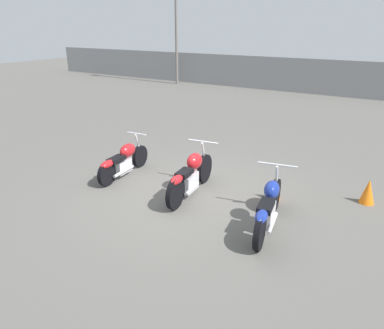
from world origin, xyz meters
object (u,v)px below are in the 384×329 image
(traffic_cone_near, at_px, (368,191))
(traffic_cone_far, at_px, (274,189))
(motorcycle_slot_2, at_px, (269,207))
(light_pole_left, at_px, (176,0))
(motorcycle_slot_0, at_px, (123,160))
(motorcycle_slot_1, at_px, (191,175))

(traffic_cone_near, height_order, traffic_cone_far, traffic_cone_near)
(motorcycle_slot_2, relative_size, traffic_cone_near, 4.05)
(light_pole_left, height_order, traffic_cone_far, light_pole_left)
(motorcycle_slot_2, bearing_deg, traffic_cone_far, 95.34)
(motorcycle_slot_0, bearing_deg, motorcycle_slot_2, -13.39)
(light_pole_left, bearing_deg, traffic_cone_far, -48.44)
(light_pole_left, relative_size, motorcycle_slot_2, 3.79)
(motorcycle_slot_1, height_order, traffic_cone_near, motorcycle_slot_1)
(motorcycle_slot_0, relative_size, motorcycle_slot_1, 0.89)
(light_pole_left, bearing_deg, motorcycle_slot_2, -50.22)
(motorcycle_slot_0, relative_size, traffic_cone_near, 3.65)
(light_pole_left, distance_m, traffic_cone_near, 17.53)
(light_pole_left, height_order, motorcycle_slot_1, light_pole_left)
(light_pole_left, xyz_separation_m, motorcycle_slot_2, (11.20, -13.45, -4.30))
(motorcycle_slot_0, xyz_separation_m, motorcycle_slot_1, (1.95, -0.03, 0.05))
(traffic_cone_near, bearing_deg, motorcycle_slot_2, -123.49)
(motorcycle_slot_0, height_order, traffic_cone_far, motorcycle_slot_0)
(motorcycle_slot_0, bearing_deg, light_pole_left, 113.27)
(motorcycle_slot_2, distance_m, traffic_cone_far, 1.27)
(light_pole_left, distance_m, motorcycle_slot_0, 15.49)
(motorcycle_slot_0, xyz_separation_m, traffic_cone_far, (3.54, 0.71, -0.16))
(motorcycle_slot_0, bearing_deg, traffic_cone_far, 5.26)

